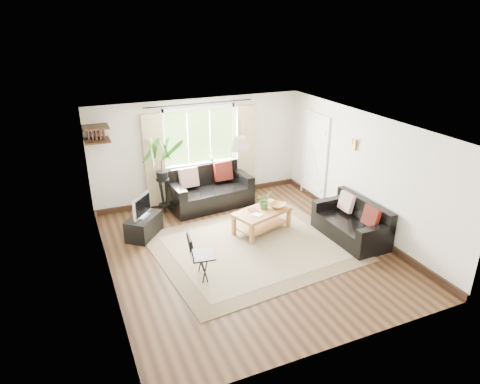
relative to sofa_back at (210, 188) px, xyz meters
name	(u,v)px	position (x,y,z in m)	size (l,w,h in m)	color
floor	(248,251)	(-0.04, -2.23, -0.44)	(5.50, 5.50, 0.00)	black
ceiling	(250,126)	(-0.04, -2.23, 1.96)	(5.50, 5.50, 0.00)	white
wall_back	(200,150)	(-0.04, 0.52, 0.76)	(5.00, 0.02, 2.40)	silver
wall_front	(342,271)	(-0.04, -4.98, 0.76)	(5.00, 0.02, 2.40)	silver
wall_left	(103,217)	(-2.54, -2.23, 0.76)	(0.02, 5.50, 2.40)	silver
wall_right	(363,173)	(2.46, -2.23, 0.76)	(0.02, 5.50, 2.40)	silver
rug	(253,247)	(0.09, -2.14, -0.43)	(3.54, 3.04, 0.02)	#C0B595
window	(200,136)	(-0.04, 0.48, 1.11)	(2.50, 0.16, 2.16)	white
door	(315,158)	(2.43, -0.53, 0.56)	(0.06, 0.96, 2.06)	silver
corner_shelf	(96,134)	(-2.29, 0.27, 1.45)	(0.50, 0.50, 0.34)	black
pendant_lamp	(240,140)	(-0.04, -1.83, 1.61)	(0.36, 0.36, 0.54)	beige
wall_sconce	(354,143)	(2.39, -1.93, 1.30)	(0.12, 0.12, 0.28)	beige
sofa_back	(210,188)	(0.00, 0.00, 0.00)	(1.85, 0.93, 0.87)	black
sofa_right	(351,221)	(2.01, -2.57, -0.07)	(0.79, 1.57, 0.74)	black
coffee_table	(262,221)	(0.53, -1.61, -0.20)	(1.15, 0.63, 0.47)	#955730
table_plant	(264,200)	(0.61, -1.53, 0.21)	(0.32, 0.27, 0.35)	#376026
bowl	(277,206)	(0.88, -1.60, 0.07)	(0.33, 0.33, 0.08)	#9D6836
book_a	(255,216)	(0.29, -1.80, 0.04)	(0.15, 0.20, 0.02)	white
book_b	(249,211)	(0.28, -1.57, 0.04)	(0.16, 0.22, 0.02)	#5A2724
tv_stand	(144,226)	(-1.71, -0.85, -0.22)	(0.79, 0.45, 0.43)	black
tv	(142,206)	(-1.71, -0.85, 0.23)	(0.61, 0.20, 0.47)	#A5A5AA
palm_stand	(162,176)	(-1.06, 0.06, 0.43)	(0.67, 0.67, 1.73)	black
folding_chair	(202,256)	(-1.11, -2.72, -0.02)	(0.43, 0.43, 0.82)	black
sill_plant	(212,156)	(0.21, 0.40, 0.63)	(0.14, 0.10, 0.27)	#2D6023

